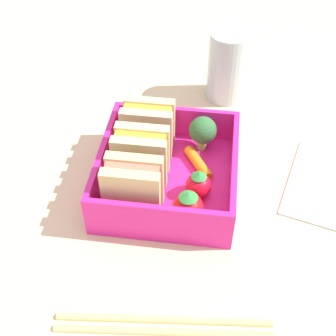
% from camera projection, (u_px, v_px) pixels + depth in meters
% --- Properties ---
extents(ground_plane, '(1.20, 1.20, 0.02)m').
position_uv_depth(ground_plane, '(168.00, 191.00, 0.53)').
color(ground_plane, beige).
extents(bento_tray, '(0.16, 0.15, 0.01)m').
position_uv_depth(bento_tray, '(168.00, 181.00, 0.52)').
color(bento_tray, '#E3228B').
rests_on(bento_tray, ground_plane).
extents(bento_rim, '(0.16, 0.15, 0.04)m').
position_uv_depth(bento_rim, '(168.00, 165.00, 0.50)').
color(bento_rim, '#E3228B').
rests_on(bento_rim, bento_tray).
extents(sandwich_left, '(0.03, 0.06, 0.06)m').
position_uv_depth(sandwich_left, '(133.00, 187.00, 0.46)').
color(sandwich_left, '#DDC381').
rests_on(sandwich_left, bento_tray).
extents(sandwich_center_left, '(0.03, 0.06, 0.06)m').
position_uv_depth(sandwich_center_left, '(141.00, 155.00, 0.49)').
color(sandwich_center_left, '#DBC18A').
rests_on(sandwich_center_left, bento_tray).
extents(sandwich_center, '(0.03, 0.06, 0.06)m').
position_uv_depth(sandwich_center, '(148.00, 128.00, 0.53)').
color(sandwich_center, '#D9B98A').
rests_on(sandwich_center, bento_tray).
extents(strawberry_left, '(0.03, 0.03, 0.04)m').
position_uv_depth(strawberry_left, '(188.00, 207.00, 0.46)').
color(strawberry_left, red).
rests_on(strawberry_left, bento_tray).
extents(strawberry_far_left, '(0.03, 0.03, 0.03)m').
position_uv_depth(strawberry_far_left, '(198.00, 185.00, 0.49)').
color(strawberry_far_left, red).
rests_on(strawberry_far_left, bento_tray).
extents(carrot_stick_far_left, '(0.05, 0.04, 0.01)m').
position_uv_depth(carrot_stick_far_left, '(198.00, 163.00, 0.52)').
color(carrot_stick_far_left, orange).
rests_on(carrot_stick_far_left, bento_tray).
extents(broccoli_floret, '(0.03, 0.03, 0.04)m').
position_uv_depth(broccoli_floret, '(203.00, 131.00, 0.53)').
color(broccoli_floret, '#90CC65').
rests_on(broccoli_floret, bento_tray).
extents(chopstick_pair, '(0.04, 0.19, 0.01)m').
position_uv_depth(chopstick_pair, '(164.00, 324.00, 0.40)').
color(chopstick_pair, tan).
rests_on(chopstick_pair, ground_plane).
extents(drinking_glass, '(0.05, 0.05, 0.09)m').
position_uv_depth(drinking_glass, '(228.00, 66.00, 0.61)').
color(drinking_glass, silver).
rests_on(drinking_glass, ground_plane).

